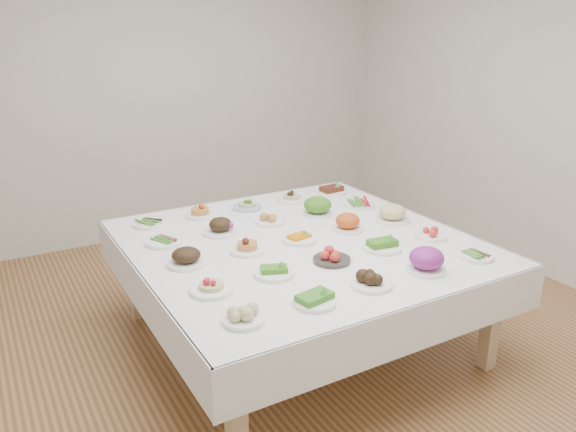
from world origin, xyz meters
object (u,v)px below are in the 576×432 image
dish_0 (243,315)px  display_table (299,250)px  dish_12 (299,236)px  dish_24 (332,188)px

dish_0 → display_table: bearing=44.8°
dish_0 → dish_12: bearing=44.7°
dish_0 → dish_12: dish_12 is taller
display_table → dish_0: 1.11m
display_table → dish_24: size_ratio=9.06×
display_table → dish_12: dish_12 is taller
display_table → dish_0: bearing=-135.2°
dish_0 → dish_24: dish_24 is taller
dish_0 → dish_24: size_ratio=0.87×
dish_0 → dish_12: (0.78, 0.77, -0.00)m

